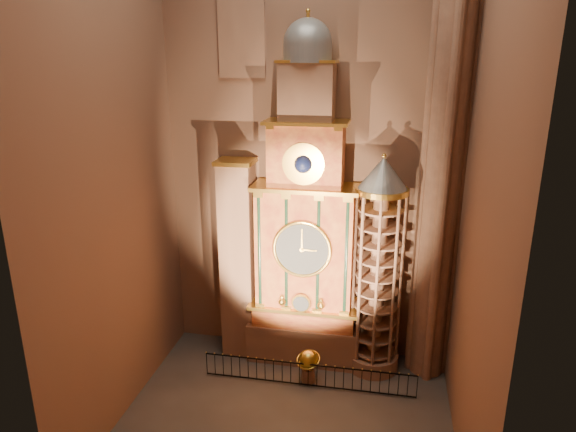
% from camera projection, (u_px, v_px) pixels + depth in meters
% --- Properties ---
extents(floor, '(14.00, 14.00, 0.00)m').
position_uv_depth(floor, '(286.00, 420.00, 21.96)').
color(floor, '#383330').
rests_on(floor, ground).
extents(wall_back, '(22.00, 0.00, 22.00)m').
position_uv_depth(wall_back, '(310.00, 142.00, 24.27)').
color(wall_back, brown).
rests_on(wall_back, floor).
extents(wall_left, '(0.00, 22.00, 22.00)m').
position_uv_depth(wall_left, '(109.00, 161.00, 19.93)').
color(wall_left, brown).
rests_on(wall_left, floor).
extents(wall_right, '(0.00, 22.00, 22.00)m').
position_uv_depth(wall_right, '(487.00, 176.00, 17.39)').
color(wall_right, brown).
rests_on(wall_right, floor).
extents(astronomical_clock, '(5.60, 2.41, 16.70)m').
position_uv_depth(astronomical_clock, '(305.00, 235.00, 24.60)').
color(astronomical_clock, '#8C634C').
rests_on(astronomical_clock, floor).
extents(portrait_tower, '(1.80, 1.60, 10.20)m').
position_uv_depth(portrait_tower, '(238.00, 259.00, 25.70)').
color(portrait_tower, '#8C634C').
rests_on(portrait_tower, floor).
extents(stair_turret, '(2.50, 2.50, 10.80)m').
position_uv_depth(stair_turret, '(378.00, 270.00, 24.15)').
color(stair_turret, '#8C634C').
rests_on(stair_turret, floor).
extents(gothic_pier, '(2.04, 2.04, 22.00)m').
position_uv_depth(gothic_pier, '(445.00, 150.00, 22.23)').
color(gothic_pier, '#8C634C').
rests_on(gothic_pier, floor).
extents(stained_glass_window, '(2.20, 0.14, 5.20)m').
position_uv_depth(stained_glass_window, '(241.00, 18.00, 23.12)').
color(stained_glass_window, navy).
rests_on(stained_glass_window, wall_back).
extents(celestial_globe, '(1.48, 1.44, 1.66)m').
position_uv_depth(celestial_globe, '(308.00, 363.00, 24.25)').
color(celestial_globe, '#8C634C').
rests_on(celestial_globe, floor).
extents(iron_railing, '(9.93, 0.10, 1.18)m').
position_uv_depth(iron_railing, '(308.00, 375.00, 23.95)').
color(iron_railing, black).
rests_on(iron_railing, floor).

